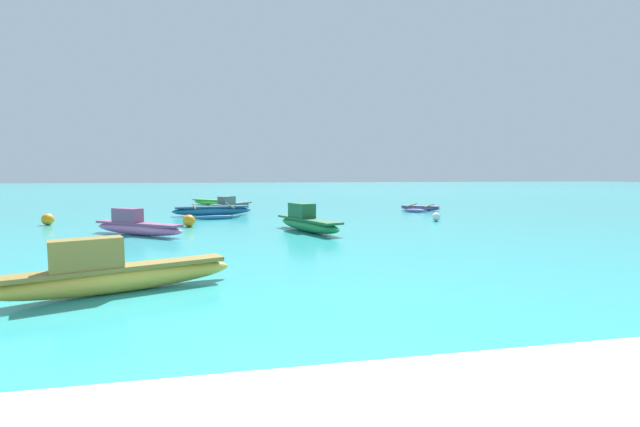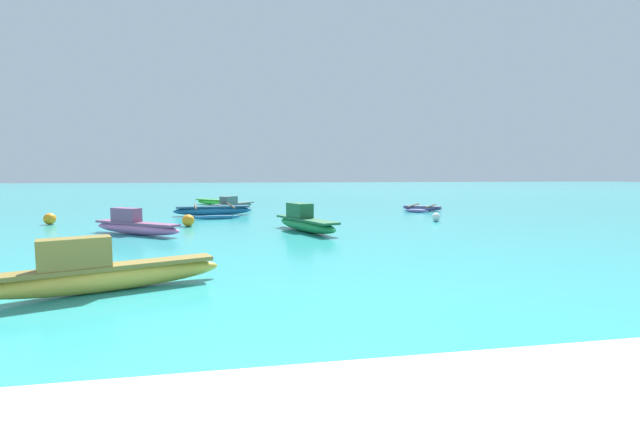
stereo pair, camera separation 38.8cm
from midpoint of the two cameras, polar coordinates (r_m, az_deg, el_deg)
The scene contains 10 objects.
moored_boat_0 at distance 23.13m, azimuth -13.57°, elevation 0.40°, with size 4.09×4.59×0.55m.
moored_boat_1 at distance 16.12m, azimuth -1.36°, elevation -1.08°, with size 2.09×4.01×1.04m.
moored_boat_2 at distance 26.95m, azimuth -11.16°, elevation 1.17°, with size 2.76×3.20×0.83m.
moored_boat_3 at distance 8.67m, azimuth -25.88°, elevation -7.07°, with size 3.98×1.98×1.02m.
moored_boat_4 at distance 26.26m, azimuth 13.88°, elevation 0.72°, with size 2.94×3.36×0.34m.
moored_boat_5 at distance 31.29m, azimuth -13.44°, elevation 1.52°, with size 3.16×3.24×0.38m.
moored_boat_6 at distance 16.58m, azimuth -22.86°, elevation -1.45°, with size 3.58×2.85×0.93m.
mooring_buoy_0 at distance 21.59m, azimuth -31.92°, elevation -0.60°, with size 0.49×0.49×0.49m.
mooring_buoy_1 at distance 18.38m, azimuth -16.59°, elevation -0.90°, with size 0.50×0.50×0.50m.
mooring_buoy_2 at distance 20.29m, azimuth 15.76°, elevation -0.48°, with size 0.39×0.39×0.39m.
Camera 2 is at (0.45, -3.33, 2.11)m, focal length 24.00 mm.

